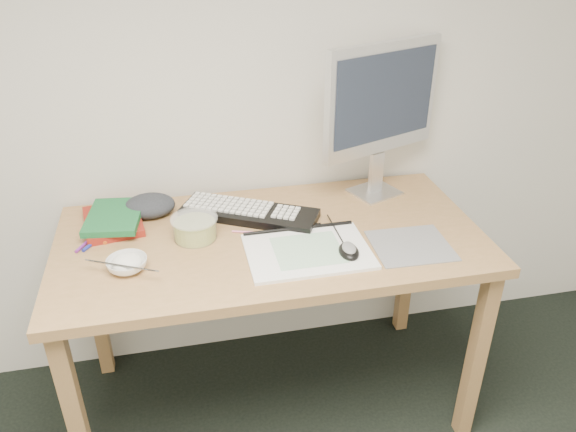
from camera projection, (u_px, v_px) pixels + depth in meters
name	position (u px, v px, depth m)	size (l,w,h in m)	color
desk	(271.00, 256.00, 1.90)	(1.40, 0.70, 0.75)	#A97B4D
mousepad	(411.00, 245.00, 1.80)	(0.25, 0.22, 0.00)	gray
sketchpad	(308.00, 251.00, 1.76)	(0.39, 0.28, 0.01)	white
keyboard	(249.00, 213.00, 1.96)	(0.48, 0.15, 0.03)	black
monitor	(382.00, 103.00, 1.96)	(0.46, 0.21, 0.56)	silver
mouse	(349.00, 248.00, 1.73)	(0.06, 0.10, 0.03)	black
rice_bowl	(127.00, 265.00, 1.67)	(0.12, 0.12, 0.04)	silver
chopsticks	(122.00, 266.00, 1.63)	(0.02, 0.02, 0.23)	#BAB9BC
fruit_tub	(195.00, 228.00, 1.82)	(0.15, 0.15, 0.07)	gold
book_red	(113.00, 221.00, 1.91)	(0.18, 0.24, 0.02)	maroon
book_green	(114.00, 217.00, 1.89)	(0.17, 0.24, 0.02)	#175D2E
cloth_lump	(150.00, 206.00, 1.97)	(0.15, 0.12, 0.06)	#26292E
pencil_pink	(257.00, 232.00, 1.86)	(0.01, 0.01, 0.17)	pink
pencil_tan	(285.00, 221.00, 1.93)	(0.01, 0.01, 0.19)	#AA7C5A
pencil_black	(298.00, 226.00, 1.90)	(0.01, 0.01, 0.16)	black
marker_blue	(95.00, 241.00, 1.81)	(0.01, 0.01, 0.12)	#1C2798
marker_orange	(108.00, 233.00, 1.86)	(0.01, 0.01, 0.13)	#BF4F16
marker_purple	(86.00, 243.00, 1.81)	(0.01, 0.01, 0.12)	#722588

